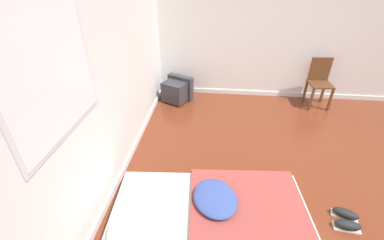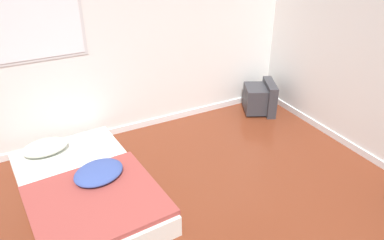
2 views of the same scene
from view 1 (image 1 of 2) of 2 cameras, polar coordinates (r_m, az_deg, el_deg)
ground_plane at (r=3.64m, az=28.48°, el=-13.45°), size 20.00×20.00×0.00m
wall_back at (r=2.84m, az=-19.43°, el=7.92°), size 7.53×0.08×2.60m
wall_right at (r=5.28m, az=22.94°, el=17.66°), size 0.08×7.62×2.60m
mattress_bed at (r=2.77m, az=4.34°, el=-21.58°), size 1.34×2.06×0.37m
crt_tv at (r=5.04m, az=-3.36°, el=6.67°), size 0.59×0.61×0.48m
wooden_chair at (r=5.35m, az=26.50°, el=8.21°), size 0.41×0.41×0.89m
sneaker_pair at (r=3.32m, az=31.09°, el=-18.42°), size 0.31×0.31×0.10m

